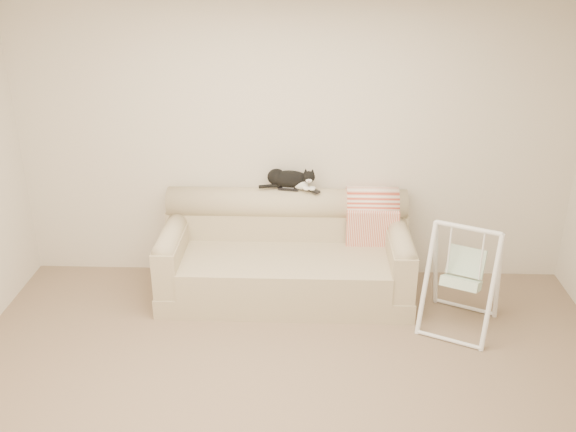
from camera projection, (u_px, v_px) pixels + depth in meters
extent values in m
plane|color=#7C654F|center=(287.00, 410.00, 4.40)|extent=(5.00, 5.00, 0.00)
cube|color=beige|center=(295.00, 142.00, 5.71)|extent=(5.00, 0.04, 2.60)
cube|color=white|center=(286.00, 19.00, 3.36)|extent=(5.00, 4.00, 0.02)
cube|color=tan|center=(285.00, 286.00, 5.77)|extent=(2.20, 0.90, 0.18)
cube|color=tan|center=(285.00, 272.00, 5.58)|extent=(1.80, 0.68, 0.24)
cube|color=tan|center=(287.00, 236.00, 5.94)|extent=(2.20, 0.22, 0.50)
cylinder|color=tan|center=(287.00, 203.00, 5.81)|extent=(2.16, 0.28, 0.28)
cube|color=tan|center=(174.00, 255.00, 5.68)|extent=(0.20, 0.88, 0.42)
cylinder|color=tan|center=(172.00, 233.00, 5.59)|extent=(0.18, 0.84, 0.18)
cube|color=tan|center=(398.00, 258.00, 5.61)|extent=(0.20, 0.88, 0.42)
cylinder|color=tan|center=(400.00, 237.00, 5.53)|extent=(0.18, 0.84, 0.18)
cube|color=black|center=(288.00, 189.00, 5.73)|extent=(0.19, 0.08, 0.02)
cube|color=gray|center=(288.00, 187.00, 5.72)|extent=(0.11, 0.05, 0.01)
cube|color=black|center=(312.00, 190.00, 5.70)|extent=(0.15, 0.16, 0.02)
ellipsoid|color=black|center=(290.00, 179.00, 5.71)|extent=(0.37, 0.20, 0.15)
ellipsoid|color=black|center=(276.00, 177.00, 5.73)|extent=(0.18, 0.17, 0.15)
ellipsoid|color=white|center=(300.00, 184.00, 5.69)|extent=(0.15, 0.10, 0.10)
ellipsoid|color=black|center=(309.00, 177.00, 5.65)|extent=(0.12, 0.12, 0.10)
ellipsoid|color=white|center=(309.00, 180.00, 5.61)|extent=(0.06, 0.05, 0.04)
sphere|color=#BF7272|center=(309.00, 181.00, 5.59)|extent=(0.01, 0.01, 0.01)
cone|color=black|center=(306.00, 171.00, 5.64)|extent=(0.05, 0.06, 0.05)
cone|color=black|center=(312.00, 171.00, 5.63)|extent=(0.06, 0.06, 0.05)
sphere|color=#AE7824|center=(306.00, 178.00, 5.61)|extent=(0.02, 0.02, 0.02)
sphere|color=#AE7824|center=(311.00, 178.00, 5.60)|extent=(0.02, 0.02, 0.02)
ellipsoid|color=white|center=(306.00, 188.00, 5.66)|extent=(0.07, 0.09, 0.03)
ellipsoid|color=white|center=(312.00, 188.00, 5.66)|extent=(0.07, 0.09, 0.03)
cylinder|color=black|center=(270.00, 186.00, 5.71)|extent=(0.20, 0.08, 0.03)
cylinder|color=#C6412B|center=(372.00, 205.00, 5.78)|extent=(0.46, 0.33, 0.33)
cube|color=#C6412B|center=(372.00, 233.00, 5.71)|extent=(0.46, 0.09, 0.42)
cylinder|color=white|center=(426.00, 278.00, 5.18)|extent=(0.17, 0.30, 0.90)
cylinder|color=white|center=(435.00, 264.00, 5.40)|extent=(0.17, 0.30, 0.90)
cylinder|color=white|center=(491.00, 293.00, 4.96)|extent=(0.17, 0.30, 0.90)
cylinder|color=white|center=(498.00, 278.00, 5.19)|extent=(0.17, 0.30, 0.90)
cylinder|color=white|center=(469.00, 228.00, 5.00)|extent=(0.48, 0.25, 0.04)
cylinder|color=white|center=(448.00, 340.00, 5.13)|extent=(0.48, 0.25, 0.03)
cylinder|color=white|center=(464.00, 307.00, 5.58)|extent=(0.48, 0.25, 0.03)
cube|color=white|center=(461.00, 283.00, 5.17)|extent=(0.38, 0.37, 0.17)
cube|color=white|center=(466.00, 262.00, 5.21)|extent=(0.33, 0.25, 0.24)
cylinder|color=white|center=(449.00, 249.00, 5.14)|extent=(0.02, 0.02, 0.43)
cylinder|color=white|center=(482.00, 256.00, 5.03)|extent=(0.02, 0.02, 0.43)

